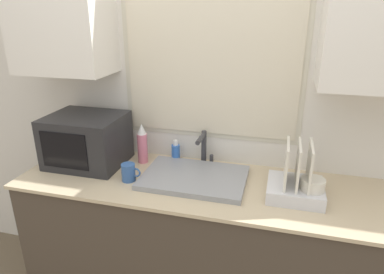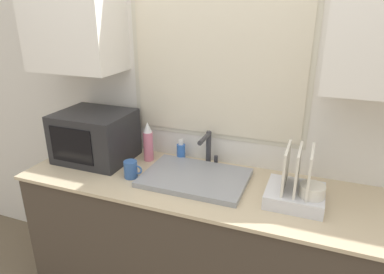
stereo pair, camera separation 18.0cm
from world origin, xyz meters
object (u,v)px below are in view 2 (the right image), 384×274
Objects in this scene: microwave at (95,136)px; dish_rack at (297,189)px; mug_near_sink at (131,169)px; spray_bottle at (148,142)px; soap_bottle at (181,152)px; faucet at (208,146)px.

microwave reaches higher than dish_rack.
mug_near_sink is at bearing -176.05° from dish_rack.
spray_bottle is 0.22m from soap_bottle.
microwave is at bearing -162.91° from spray_bottle.
spray_bottle is (-0.93, 0.19, 0.05)m from dish_rack.
faucet is 1.53× the size of soap_bottle.
dish_rack is (1.26, -0.09, -0.08)m from microwave.
dish_rack is 1.13× the size of spray_bottle.
microwave is 1.76× the size of spray_bottle.
faucet is 1.91× the size of mug_near_sink.
mug_near_sink is at bearing -118.59° from soap_bottle.
spray_bottle is at bearing -171.28° from faucet.
microwave is 1.26m from dish_rack.
soap_bottle is (0.52, 0.17, -0.10)m from microwave.
spray_bottle is 1.82× the size of soap_bottle.
dish_rack is 2.06× the size of soap_bottle.
microwave is (-0.70, -0.16, 0.02)m from faucet.
soap_bottle is at bearing 176.11° from faucet.
faucet is 0.48× the size of microwave.
microwave is 0.34m from spray_bottle.
dish_rack reaches higher than mug_near_sink.
faucet is 0.20m from soap_bottle.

